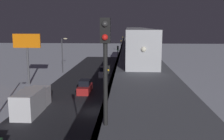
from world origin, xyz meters
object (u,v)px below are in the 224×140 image
Objects in this scene: box_truck at (32,101)px; traffic_light_far at (121,47)px; sedan_red_2 at (85,87)px; traffic_light_distant at (123,42)px; rail_signal at (105,54)px; traffic_light_near at (108,87)px; subway_train at (136,39)px; traffic_light_mid at (118,57)px; commercial_billboard at (27,46)px; sedan_white at (104,72)px.

traffic_light_far is at bearing -101.88° from box_truck.
traffic_light_distant reaches higher than sedan_red_2.
traffic_light_near is at bearing -86.05° from rail_signal.
sedan_red_2 is 36.21m from traffic_light_far.
sedan_red_2 is at bearing 6.14° from subway_train.
rail_signal is 0.62× the size of traffic_light_mid.
subway_train is 4.14× the size of commercial_billboard.
box_truck is 0.83× the size of commercial_billboard.
sedan_red_2 is 0.70× the size of traffic_light_near.
commercial_billboard is at bearing 63.45° from traffic_light_far.
traffic_light_mid is (1.06, -39.90, -5.05)m from rail_signal.
traffic_light_near is at bearing 90.00° from traffic_light_far.
rail_signal is 64.69m from traffic_light_far.
commercial_billboard is at bearing -49.52° from traffic_light_near.
traffic_light_mid reaches higher than sedan_red_2.
traffic_light_far reaches higher than sedan_white.
commercial_billboard reaches higher than sedan_white.
traffic_light_mid is at bearing -157.47° from commercial_billboard.
traffic_light_near is at bearing 130.48° from commercial_billboard.
rail_signal reaches higher than box_truck.
sedan_white is at bearing -84.56° from rail_signal.
sedan_white is at bearing 82.78° from traffic_light_far.
sedan_red_2 is at bearing 156.28° from commercial_billboard.
traffic_light_far is (0.00, -49.16, 0.00)m from traffic_light_near.
traffic_light_near is 1.00× the size of traffic_light_far.
commercial_billboard is at bearing 74.43° from traffic_light_distant.
traffic_light_far and traffic_light_distant have the same top height.
box_truck is 1.16× the size of traffic_light_mid.
traffic_light_mid is at bearing -90.00° from traffic_light_near.
sedan_red_2 is 14.61m from traffic_light_near.
sedan_red_2 is at bearing 82.51° from traffic_light_far.
traffic_light_near is 49.16m from traffic_light_far.
subway_train reaches higher than commercial_billboard.
rail_signal is 0.62× the size of traffic_light_near.
rail_signal reaches higher than traffic_light_far.
rail_signal is at bearing 91.52° from traffic_light_mid.
sedan_white is at bearing -147.20° from commercial_billboard.
traffic_light_near is (3.16, 14.26, -4.10)m from subway_train.
box_truck is 10.70m from traffic_light_near.
sedan_red_2 and sedan_white have the same top height.
sedan_red_2 is 0.70× the size of traffic_light_distant.
traffic_light_mid is (-4.70, -11.17, 3.40)m from sedan_red_2.
box_truck is at bearing 38.98° from subway_train.
subway_train reaches higher than sedan_red_2.
traffic_light_far is 24.58m from traffic_light_distant.
traffic_light_distant is at bearing -90.00° from traffic_light_far.
commercial_billboard is at bearing -63.69° from rail_signal.
traffic_light_mid is at bearing -72.99° from subway_train.
traffic_light_near is (-4.70, 13.41, 3.40)m from sedan_red_2.
rail_signal is at bearing 90.94° from traffic_light_far.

